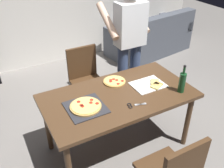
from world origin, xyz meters
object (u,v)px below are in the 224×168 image
object	(u,v)px
wine_bottle	(182,82)
chair_far_side	(86,76)
dining_table	(119,101)
person_serving_pizza	(129,41)
couch	(151,39)
kitchen_scissors	(134,105)
pepperoni_pizza_on_tray	(86,107)
second_pizza_plain	(114,81)

from	to	relation	value
wine_bottle	chair_far_side	bearing A→B (deg)	117.55
dining_table	person_serving_pizza	bearing A→B (deg)	51.54
dining_table	couch	size ratio (longest dim) A/B	0.89
dining_table	couch	xyz separation A→B (m)	(1.91, 1.99, -0.37)
kitchen_scissors	chair_far_side	bearing A→B (deg)	91.70
pepperoni_pizza_on_tray	kitchen_scissors	size ratio (longest dim) A/B	1.87
person_serving_pizza	second_pizza_plain	distance (m)	0.70
chair_far_side	pepperoni_pizza_on_tray	bearing A→B (deg)	-112.61
chair_far_side	couch	size ratio (longest dim) A/B	0.50
chair_far_side	person_serving_pizza	world-z (taller)	person_serving_pizza
pepperoni_pizza_on_tray	wine_bottle	xyz separation A→B (m)	(1.02, -0.22, 0.10)
chair_far_side	couch	xyz separation A→B (m)	(1.91, 1.07, -0.21)
couch	person_serving_pizza	bearing A→B (deg)	-136.41
person_serving_pizza	second_pizza_plain	xyz separation A→B (m)	(-0.47, -0.46, -0.24)
dining_table	wine_bottle	xyz separation A→B (m)	(0.62, -0.27, 0.20)
wine_bottle	couch	bearing A→B (deg)	60.18
couch	pepperoni_pizza_on_tray	size ratio (longest dim) A/B	4.86
chair_far_side	person_serving_pizza	size ratio (longest dim) A/B	0.51
pepperoni_pizza_on_tray	wine_bottle	bearing A→B (deg)	-12.34
chair_far_side	pepperoni_pizza_on_tray	distance (m)	1.07
couch	person_serving_pizza	distance (m)	2.00
wine_bottle	kitchen_scissors	size ratio (longest dim) A/B	1.59
wine_bottle	kitchen_scissors	distance (m)	0.59
person_serving_pizza	pepperoni_pizza_on_tray	distance (m)	1.23
couch	kitchen_scissors	world-z (taller)	couch
dining_table	pepperoni_pizza_on_tray	bearing A→B (deg)	-173.70
wine_bottle	second_pizza_plain	distance (m)	0.75
chair_far_side	kitchen_scissors	bearing A→B (deg)	-88.30
dining_table	wine_bottle	size ratio (longest dim) A/B	5.09
couch	pepperoni_pizza_on_tray	bearing A→B (deg)	-138.66
chair_far_side	dining_table	bearing A→B (deg)	-90.00
chair_far_side	person_serving_pizza	distance (m)	0.77
couch	kitchen_scissors	bearing A→B (deg)	-130.11
couch	pepperoni_pizza_on_tray	distance (m)	3.11
person_serving_pizza	wine_bottle	distance (m)	0.97
dining_table	chair_far_side	world-z (taller)	chair_far_side
pepperoni_pizza_on_tray	second_pizza_plain	bearing A→B (deg)	30.67
kitchen_scissors	pepperoni_pizza_on_tray	bearing A→B (deg)	155.94
second_pizza_plain	wine_bottle	bearing A→B (deg)	-43.39
pepperoni_pizza_on_tray	couch	bearing A→B (deg)	41.34
dining_table	chair_far_side	bearing A→B (deg)	90.00
chair_far_side	wine_bottle	size ratio (longest dim) A/B	2.85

